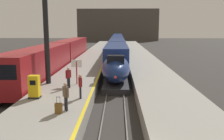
{
  "coord_description": "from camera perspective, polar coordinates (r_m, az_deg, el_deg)",
  "views": [
    {
      "loc": [
        0.24,
        -8.71,
        5.89
      ],
      "look_at": [
        -0.36,
        14.91,
        1.8
      ],
      "focal_mm": 39.45,
      "sensor_mm": 36.0,
      "label": 1
    }
  ],
  "objects": [
    {
      "name": "regional_train_adjacent",
      "position": [
        36.26,
        -11.87,
        3.66
      ],
      "size": [
        2.85,
        36.6,
        3.8
      ],
      "color": "maroon",
      "rests_on": "ground"
    },
    {
      "name": "rail_main_left",
      "position": [
        36.69,
        -0.11,
        0.68
      ],
      "size": [
        0.08,
        110.0,
        0.12
      ],
      "primitive_type": "cube",
      "color": "slate",
      "rests_on": "ground"
    },
    {
      "name": "departure_info_board",
      "position": [
        21.3,
        -8.22,
        0.71
      ],
      "size": [
        0.9,
        0.1,
        2.12
      ],
      "color": "maroon",
      "rests_on": "platform_left"
    },
    {
      "name": "terminus_back_wall",
      "position": [
        110.72,
        1.36,
        10.4
      ],
      "size": [
        36.0,
        2.0,
        14.0
      ],
      "primitive_type": "cube",
      "color": "#4C4742",
      "rests_on": "ground"
    },
    {
      "name": "station_column_mid",
      "position": [
        21.89,
        -15.1,
        10.46
      ],
      "size": [
        4.0,
        0.68,
        8.59
      ],
      "color": "black",
      "rests_on": "platform_left"
    },
    {
      "name": "rail_secondary_left",
      "position": [
        37.79,
        -12.48,
        0.72
      ],
      "size": [
        0.08,
        110.0,
        0.12
      ],
      "primitive_type": "cube",
      "color": "slate",
      "rests_on": "ground"
    },
    {
      "name": "ticket_machine_yellow",
      "position": [
        17.86,
        -17.55,
        -3.92
      ],
      "size": [
        0.76,
        0.62,
        1.6
      ],
      "color": "yellow",
      "rests_on": "platform_left"
    },
    {
      "name": "rail_main_right",
      "position": [
        36.68,
        2.23,
        0.67
      ],
      "size": [
        0.08,
        110.0,
        0.12
      ],
      "primitive_type": "cube",
      "color": "slate",
      "rests_on": "ground"
    },
    {
      "name": "rolling_suitcase",
      "position": [
        14.49,
        -12.28,
        -8.66
      ],
      "size": [
        0.4,
        0.22,
        0.98
      ],
      "color": "brown",
      "rests_on": "platform_left"
    },
    {
      "name": "platform_left",
      "position": [
        34.16,
        -5.78,
        0.74
      ],
      "size": [
        4.8,
        110.0,
        1.05
      ],
      "primitive_type": "cube",
      "color": "gray",
      "rests_on": "ground"
    },
    {
      "name": "passenger_near_edge",
      "position": [
        14.65,
        -10.67,
        -5.6
      ],
      "size": [
        0.41,
        0.47,
        1.69
      ],
      "color": "#23232D",
      "rests_on": "platform_left"
    },
    {
      "name": "rail_secondary_right",
      "position": [
        37.46,
        -10.25,
        0.71
      ],
      "size": [
        0.08,
        110.0,
        0.12
      ],
      "primitive_type": "cube",
      "color": "slate",
      "rests_on": "ground"
    },
    {
      "name": "highspeed_train_main",
      "position": [
        57.83,
        1.22,
        5.94
      ],
      "size": [
        2.92,
        75.72,
        3.6
      ],
      "color": "navy",
      "rests_on": "ground"
    },
    {
      "name": "platform_left_safety_stripe",
      "position": [
        33.87,
        -1.96,
        1.61
      ],
      "size": [
        0.2,
        107.8,
        0.01
      ],
      "primitive_type": "cube",
      "color": "yellow",
      "rests_on": "platform_left"
    },
    {
      "name": "passenger_mid_platform",
      "position": [
        17.02,
        -7.37,
        -3.34
      ],
      "size": [
        0.31,
        0.55,
        1.69
      ],
      "color": "#23232D",
      "rests_on": "platform_left"
    },
    {
      "name": "platform_right",
      "position": [
        34.1,
        7.85,
        0.68
      ],
      "size": [
        4.8,
        110.0,
        1.05
      ],
      "primitive_type": "cube",
      "color": "gray",
      "rests_on": "ground"
    },
    {
      "name": "passenger_far_waiting",
      "position": [
        20.12,
        -10.07,
        -1.37
      ],
      "size": [
        0.4,
        0.47,
        1.69
      ],
      "color": "#23232D",
      "rests_on": "platform_left"
    }
  ]
}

